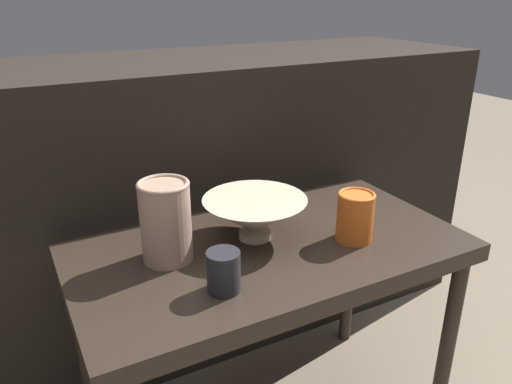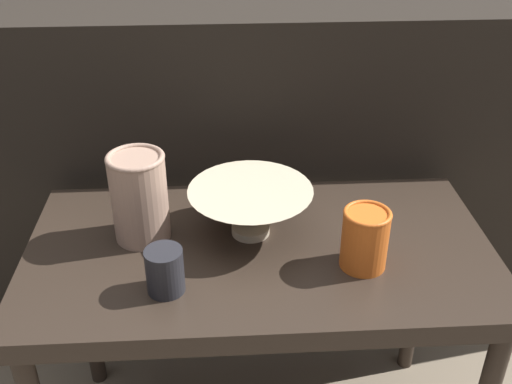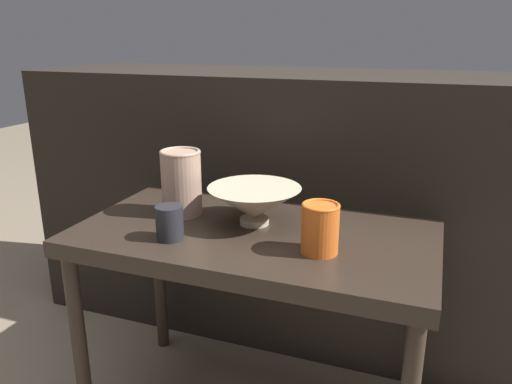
{
  "view_description": "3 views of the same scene",
  "coord_description": "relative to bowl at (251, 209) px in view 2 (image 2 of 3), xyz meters",
  "views": [
    {
      "loc": [
        -0.47,
        -0.82,
        1.04
      ],
      "look_at": [
        0.0,
        0.07,
        0.62
      ],
      "focal_mm": 35.0,
      "sensor_mm": 36.0,
      "label": 1
    },
    {
      "loc": [
        -0.06,
        -0.87,
        1.16
      ],
      "look_at": [
        -0.0,
        0.06,
        0.6
      ],
      "focal_mm": 42.0,
      "sensor_mm": 36.0,
      "label": 2
    },
    {
      "loc": [
        0.38,
        -1.02,
        0.96
      ],
      "look_at": [
        -0.01,
        0.04,
        0.6
      ],
      "focal_mm": 35.0,
      "sensor_mm": 36.0,
      "label": 3
    }
  ],
  "objects": [
    {
      "name": "couch_backdrop",
      "position": [
        0.01,
        0.47,
        -0.15
      ],
      "size": [
        1.8,
        0.5,
        0.85
      ],
      "color": "black",
      "rests_on": "ground_plane"
    },
    {
      "name": "vase_textured_left",
      "position": [
        -0.2,
        0.0,
        0.03
      ],
      "size": [
        0.1,
        0.1,
        0.17
      ],
      "color": "tan",
      "rests_on": "table"
    },
    {
      "name": "table",
      "position": [
        0.01,
        -0.04,
        -0.11
      ],
      "size": [
        0.84,
        0.45,
        0.52
      ],
      "color": "#2D231C",
      "rests_on": "ground_plane"
    },
    {
      "name": "bowl",
      "position": [
        0.0,
        0.0,
        0.0
      ],
      "size": [
        0.23,
        0.23,
        0.09
      ],
      "color": "#C1B293",
      "rests_on": "table"
    },
    {
      "name": "cup",
      "position": [
        -0.15,
        -0.15,
        -0.01
      ],
      "size": [
        0.06,
        0.06,
        0.08
      ],
      "color": "#232328",
      "rests_on": "table"
    },
    {
      "name": "vase_colorful_right",
      "position": [
        0.19,
        -0.11,
        0.0
      ],
      "size": [
        0.08,
        0.08,
        0.11
      ],
      "color": "orange",
      "rests_on": "table"
    }
  ]
}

